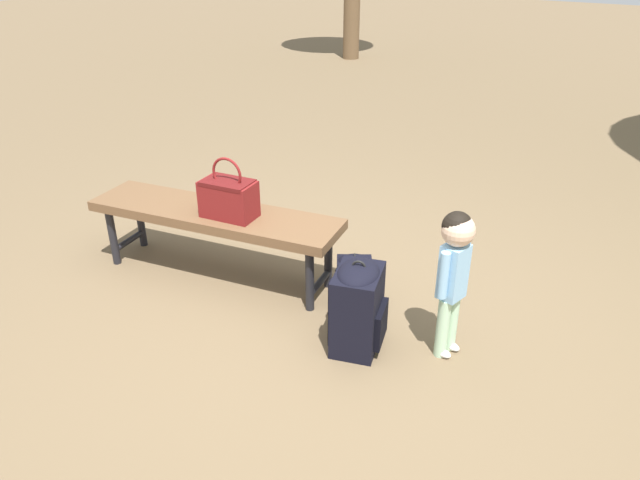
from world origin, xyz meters
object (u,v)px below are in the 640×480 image
object	(u,v)px
handbag	(229,197)
child_standing	(454,264)
backpack_large	(358,304)
park_bench	(214,219)
backpack_small	(354,279)

from	to	relation	value
handbag	child_standing	world-z (taller)	handbag
handbag	child_standing	bearing A→B (deg)	5.26
child_standing	backpack_large	xyz separation A→B (m)	(-0.40, -0.22, -0.27)
park_bench	handbag	size ratio (longest dim) A/B	4.48
park_bench	handbag	world-z (taller)	handbag
park_bench	backpack_small	world-z (taller)	park_bench
child_standing	handbag	bearing A→B (deg)	-174.74
park_bench	backpack_small	xyz separation A→B (m)	(0.89, 0.22, -0.23)
backpack_large	backpack_small	bearing A→B (deg)	125.51
park_bench	backpack_small	size ratio (longest dim) A/B	4.91
child_standing	backpack_large	distance (m)	0.53
park_bench	backpack_large	distance (m)	1.13
park_bench	child_standing	size ratio (longest dim) A/B	2.07
backpack_small	child_standing	bearing A→B (deg)	-8.78
handbag	child_standing	xyz separation A→B (m)	(1.37, 0.13, -0.05)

